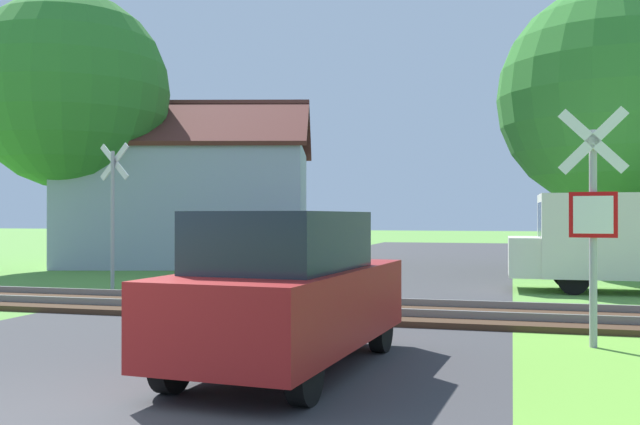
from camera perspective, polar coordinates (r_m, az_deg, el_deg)
road_asphalt at (r=7.94m, az=-16.76°, el=-12.85°), size 8.19×80.00×0.01m
rail_track at (r=13.06m, az=-3.30°, el=-7.65°), size 60.00×2.60×0.22m
stop_sign_near at (r=10.00m, az=21.01°, el=-0.18°), size 0.88×0.17×3.16m
crossing_sign_far at (r=17.42m, az=-16.23°, el=0.57°), size 0.86×0.22×3.45m
house at (r=25.99m, az=-10.22°, el=0.74°), size 9.80×8.37×5.90m
tree_right at (r=23.22m, az=22.25°, el=8.52°), size 6.65×6.65×8.61m
tree_left at (r=25.48m, az=-19.34°, el=9.14°), size 6.54×6.54×9.17m
mail_truck at (r=17.54m, az=23.45°, el=-1.87°), size 4.93×1.97×2.24m
parked_car at (r=8.01m, az=-2.58°, el=-6.29°), size 1.94×4.11×1.78m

